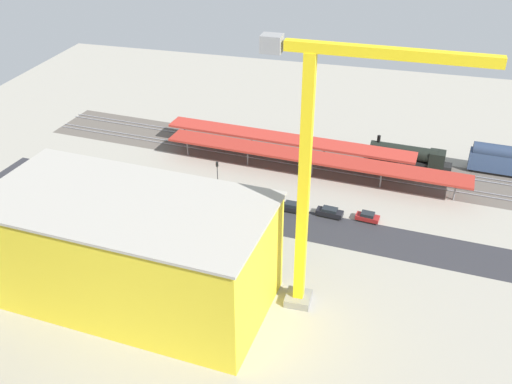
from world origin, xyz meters
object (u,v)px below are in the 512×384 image
object	(u,v)px
box_truck_1	(207,240)
street_tree_3	(229,207)
parked_car_2	(291,207)
box_truck_0	(199,228)
platform_canopy_far	(287,139)
street_tree_4	(261,206)
platform_canopy_near	(312,157)
parked_car_0	(367,217)
parked_car_5	(190,192)
locomotive	(411,155)
parked_car_3	(261,202)
parked_car_1	(330,213)
street_tree_1	(167,194)
construction_building	(131,251)
street_tree_2	(131,184)
tower_crane	(320,166)
parked_car_4	(224,196)
traffic_light	(217,174)
street_tree_0	(262,207)

from	to	relation	value
box_truck_1	street_tree_3	size ratio (longest dim) A/B	1.24
parked_car_2	box_truck_0	distance (m)	17.90
platform_canopy_far	street_tree_4	distance (m)	28.64
platform_canopy_near	parked_car_0	size ratio (longest dim) A/B	14.25
platform_canopy_near	box_truck_1	world-z (taller)	platform_canopy_near
parked_car_2	parked_car_5	world-z (taller)	parked_car_5
locomotive	parked_car_3	size ratio (longest dim) A/B	3.80
parked_car_2	parked_car_1	bearing A→B (deg)	-179.88
parked_car_3	street_tree_1	size ratio (longest dim) A/B	0.63
parked_car_0	parked_car_3	distance (m)	19.38
box_truck_0	street_tree_1	size ratio (longest dim) A/B	1.29
parked_car_1	street_tree_1	size ratio (longest dim) A/B	0.70
parked_car_1	parked_car_5	world-z (taller)	parked_car_5
parked_car_3	street_tree_1	bearing A→B (deg)	28.86
parked_car_5	street_tree_4	distance (m)	18.21
parked_car_0	platform_canopy_near	bearing A→B (deg)	-47.38
parked_car_3	construction_building	world-z (taller)	construction_building
parked_car_2	street_tree_4	distance (m)	9.46
box_truck_1	street_tree_2	bearing A→B (deg)	-23.83
street_tree_2	parked_car_3	bearing A→B (deg)	-160.81
platform_canopy_far	locomotive	size ratio (longest dim) A/B	3.16
platform_canopy_near	tower_crane	bearing A→B (deg)	100.29
platform_canopy_near	parked_car_5	xyz separation A→B (m)	(20.71, 13.53, -3.38)
parked_car_5	street_tree_3	world-z (taller)	street_tree_3
parked_car_4	parked_car_2	bearing A→B (deg)	178.05
parked_car_4	traffic_light	bearing A→B (deg)	-30.18
box_truck_1	platform_canopy_near	bearing A→B (deg)	-113.07
platform_canopy_near	street_tree_1	distance (m)	30.61
parked_car_2	tower_crane	xyz separation A→B (m)	(-7.97, 23.57, 21.82)
parked_car_1	parked_car_4	xyz separation A→B (m)	(19.94, -0.43, -0.00)
street_tree_2	traffic_light	size ratio (longest dim) A/B	1.14
locomotive	parked_car_2	world-z (taller)	locomotive
construction_building	parked_car_1	bearing A→B (deg)	-126.26
parked_car_0	box_truck_1	xyz separation A→B (m)	(24.51, 14.91, 0.94)
street_tree_3	parked_car_4	bearing A→B (deg)	-66.76
parked_car_3	street_tree_1	world-z (taller)	street_tree_1
parked_car_1	street_tree_4	distance (m)	13.72
construction_building	street_tree_3	size ratio (longest dim) A/B	5.24
box_truck_0	street_tree_0	bearing A→B (deg)	-157.73
platform_canopy_near	street_tree_1	size ratio (longest dim) A/B	8.68
platform_canopy_near	locomotive	bearing A→B (deg)	-150.80
parked_car_1	street_tree_2	size ratio (longest dim) A/B	0.59
parked_car_4	box_truck_1	world-z (taller)	box_truck_1
street_tree_0	tower_crane	bearing A→B (deg)	125.94
parked_car_3	parked_car_4	bearing A→B (deg)	-1.54
parked_car_0	construction_building	world-z (taller)	construction_building
locomotive	street_tree_0	bearing A→B (deg)	53.86
street_tree_2	platform_canopy_far	bearing A→B (deg)	-127.93
parked_car_0	parked_car_1	bearing A→B (deg)	2.51
parked_car_0	traffic_light	world-z (taller)	traffic_light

